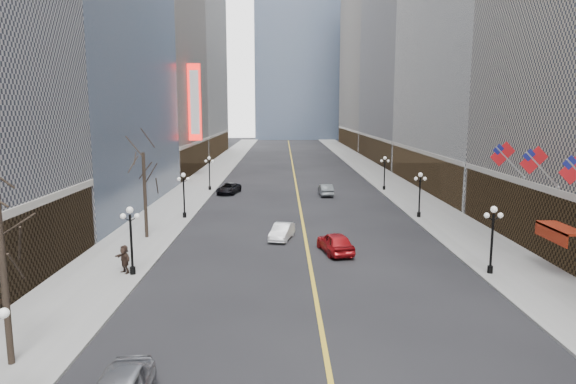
{
  "coord_description": "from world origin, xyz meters",
  "views": [
    {
      "loc": [
        -1.91,
        -2.54,
        10.84
      ],
      "look_at": [
        -1.72,
        16.14,
        7.84
      ],
      "focal_mm": 32.0,
      "sensor_mm": 36.0,
      "label": 1
    }
  ],
  "objects_px": {
    "streetlamp_east_3": "(385,169)",
    "streetlamp_west_2": "(184,190)",
    "streetlamp_east_2": "(420,190)",
    "car_sb_far": "(326,190)",
    "streetlamp_west_1": "(131,233)",
    "car_nb_far": "(229,188)",
    "car_sb_mid": "(335,243)",
    "streetlamp_east_1": "(492,233)",
    "streetlamp_west_3": "(209,170)",
    "car_nb_mid": "(282,232)"
  },
  "relations": [
    {
      "from": "streetlamp_east_3",
      "to": "streetlamp_west_2",
      "type": "distance_m",
      "value": 29.68
    },
    {
      "from": "streetlamp_east_2",
      "to": "car_sb_far",
      "type": "height_order",
      "value": "streetlamp_east_2"
    },
    {
      "from": "streetlamp_west_1",
      "to": "streetlamp_east_2",
      "type": "bearing_deg",
      "value": 37.33
    },
    {
      "from": "car_nb_far",
      "to": "car_sb_mid",
      "type": "height_order",
      "value": "car_sb_mid"
    },
    {
      "from": "streetlamp_east_1",
      "to": "streetlamp_west_2",
      "type": "xyz_separation_m",
      "value": [
        -23.6,
        18.0,
        0.0
      ]
    },
    {
      "from": "streetlamp_west_2",
      "to": "streetlamp_west_3",
      "type": "relative_size",
      "value": 1.0
    },
    {
      "from": "streetlamp_west_3",
      "to": "car_sb_mid",
      "type": "relative_size",
      "value": 0.95
    },
    {
      "from": "car_sb_mid",
      "to": "streetlamp_east_3",
      "type": "bearing_deg",
      "value": -119.72
    },
    {
      "from": "streetlamp_west_3",
      "to": "car_nb_mid",
      "type": "xyz_separation_m",
      "value": [
        9.8,
        -26.3,
        -2.23
      ]
    },
    {
      "from": "streetlamp_west_2",
      "to": "streetlamp_east_1",
      "type": "bearing_deg",
      "value": -37.33
    },
    {
      "from": "streetlamp_west_2",
      "to": "car_nb_mid",
      "type": "relative_size",
      "value": 1.11
    },
    {
      "from": "streetlamp_east_3",
      "to": "streetlamp_west_3",
      "type": "height_order",
      "value": "same"
    },
    {
      "from": "streetlamp_east_1",
      "to": "streetlamp_west_1",
      "type": "relative_size",
      "value": 1.0
    },
    {
      "from": "streetlamp_east_2",
      "to": "streetlamp_west_2",
      "type": "relative_size",
      "value": 1.0
    },
    {
      "from": "streetlamp_east_3",
      "to": "car_nb_far",
      "type": "xyz_separation_m",
      "value": [
        -20.8,
        -2.32,
        -2.21
      ]
    },
    {
      "from": "car_nb_mid",
      "to": "streetlamp_west_2",
      "type": "bearing_deg",
      "value": 153.25
    },
    {
      "from": "streetlamp_west_2",
      "to": "streetlamp_west_3",
      "type": "bearing_deg",
      "value": 90.0
    },
    {
      "from": "streetlamp_east_2",
      "to": "streetlamp_west_3",
      "type": "xyz_separation_m",
      "value": [
        -23.6,
        18.0,
        0.0
      ]
    },
    {
      "from": "streetlamp_east_1",
      "to": "car_sb_mid",
      "type": "bearing_deg",
      "value": 150.63
    },
    {
      "from": "streetlamp_west_1",
      "to": "car_sb_mid",
      "type": "bearing_deg",
      "value": 21.5
    },
    {
      "from": "streetlamp_east_3",
      "to": "streetlamp_west_1",
      "type": "height_order",
      "value": "same"
    },
    {
      "from": "streetlamp_east_1",
      "to": "car_sb_far",
      "type": "distance_m",
      "value": 33.17
    },
    {
      "from": "streetlamp_east_1",
      "to": "streetlamp_east_2",
      "type": "height_order",
      "value": "same"
    },
    {
      "from": "car_nb_mid",
      "to": "streetlamp_west_3",
      "type": "bearing_deg",
      "value": 123.95
    },
    {
      "from": "streetlamp_west_2",
      "to": "car_sb_mid",
      "type": "distance_m",
      "value": 18.82
    },
    {
      "from": "streetlamp_east_1",
      "to": "car_nb_far",
      "type": "distance_m",
      "value": 39.65
    },
    {
      "from": "streetlamp_east_3",
      "to": "streetlamp_west_3",
      "type": "relative_size",
      "value": 1.0
    },
    {
      "from": "streetlamp_east_2",
      "to": "streetlamp_east_3",
      "type": "xyz_separation_m",
      "value": [
        0.0,
        18.0,
        0.0
      ]
    },
    {
      "from": "car_sb_mid",
      "to": "streetlamp_east_2",
      "type": "bearing_deg",
      "value": -139.86
    },
    {
      "from": "car_nb_mid",
      "to": "car_sb_far",
      "type": "distance_m",
      "value": 23.04
    },
    {
      "from": "streetlamp_east_1",
      "to": "streetlamp_east_2",
      "type": "bearing_deg",
      "value": 90.0
    },
    {
      "from": "car_nb_far",
      "to": "streetlamp_west_2",
      "type": "bearing_deg",
      "value": -89.18
    },
    {
      "from": "streetlamp_west_3",
      "to": "car_nb_mid",
      "type": "relative_size",
      "value": 1.11
    },
    {
      "from": "streetlamp_east_2",
      "to": "car_sb_mid",
      "type": "xyz_separation_m",
      "value": [
        -9.72,
        -12.53,
        -2.09
      ]
    },
    {
      "from": "streetlamp_east_3",
      "to": "car_sb_far",
      "type": "height_order",
      "value": "streetlamp_east_3"
    },
    {
      "from": "streetlamp_east_1",
      "to": "streetlamp_west_3",
      "type": "bearing_deg",
      "value": 123.25
    },
    {
      "from": "car_nb_far",
      "to": "car_sb_far",
      "type": "bearing_deg",
      "value": 3.58
    },
    {
      "from": "streetlamp_west_2",
      "to": "car_sb_far",
      "type": "bearing_deg",
      "value": 42.46
    },
    {
      "from": "streetlamp_west_2",
      "to": "streetlamp_east_2",
      "type": "bearing_deg",
      "value": 0.0
    },
    {
      "from": "streetlamp_east_3",
      "to": "car_sb_far",
      "type": "relative_size",
      "value": 1.01
    },
    {
      "from": "streetlamp_west_1",
      "to": "streetlamp_west_3",
      "type": "bearing_deg",
      "value": 90.0
    },
    {
      "from": "streetlamp_east_1",
      "to": "streetlamp_west_2",
      "type": "height_order",
      "value": "same"
    },
    {
      "from": "car_nb_mid",
      "to": "car_sb_mid",
      "type": "height_order",
      "value": "car_sb_mid"
    },
    {
      "from": "streetlamp_west_2",
      "to": "car_sb_mid",
      "type": "height_order",
      "value": "streetlamp_west_2"
    },
    {
      "from": "streetlamp_west_2",
      "to": "car_nb_far",
      "type": "distance_m",
      "value": 16.08
    },
    {
      "from": "streetlamp_east_1",
      "to": "streetlamp_west_1",
      "type": "bearing_deg",
      "value": 180.0
    },
    {
      "from": "car_nb_mid",
      "to": "streetlamp_west_1",
      "type": "bearing_deg",
      "value": -121.78
    },
    {
      "from": "streetlamp_west_1",
      "to": "streetlamp_west_2",
      "type": "distance_m",
      "value": 18.0
    },
    {
      "from": "streetlamp_west_1",
      "to": "car_sb_far",
      "type": "height_order",
      "value": "streetlamp_west_1"
    },
    {
      "from": "streetlamp_west_2",
      "to": "streetlamp_west_1",
      "type": "bearing_deg",
      "value": -90.0
    }
  ]
}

